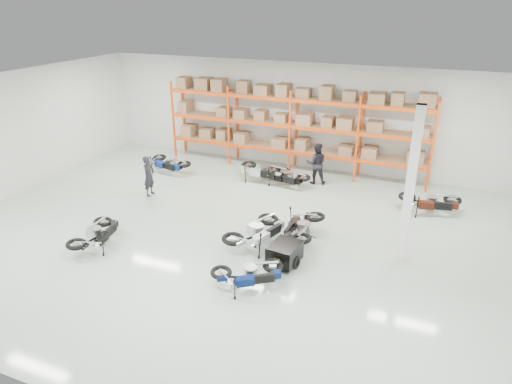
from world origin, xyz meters
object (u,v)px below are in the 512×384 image
at_px(moto_black_far_left, 96,231).
at_px(trailer, 285,253).
at_px(moto_back_a, 168,160).
at_px(person_left, 149,176).
at_px(moto_back_d, 431,198).
at_px(moto_silver_left, 257,228).
at_px(moto_touring_right, 302,223).
at_px(moto_blue_centre, 249,270).
at_px(person_back, 316,163).
at_px(moto_back_b, 263,168).
at_px(moto_back_c, 285,173).

relative_size(moto_black_far_left, trailer, 1.08).
relative_size(moto_black_far_left, moto_back_a, 0.98).
bearing_deg(person_left, moto_back_a, 14.20).
distance_m(trailer, moto_back_d, 6.25).
xyz_separation_m(moto_back_d, person_left, (-9.94, -2.33, 0.21)).
xyz_separation_m(moto_silver_left, moto_touring_right, (1.11, 0.88, -0.04)).
bearing_deg(moto_blue_centre, person_back, -33.22).
relative_size(moto_silver_left, moto_back_d, 1.08).
relative_size(moto_blue_centre, person_back, 0.99).
bearing_deg(person_left, moto_silver_left, -113.43).
distance_m(moto_back_a, moto_back_b, 4.18).
height_order(moto_blue_centre, trailer, moto_blue_centre).
xyz_separation_m(moto_back_a, moto_back_c, (5.14, 0.46, -0.02)).
relative_size(moto_back_d, person_left, 1.19).
relative_size(moto_touring_right, moto_back_d, 1.02).
height_order(moto_back_b, person_left, person_left).
bearing_deg(moto_back_b, moto_black_far_left, 165.35).
height_order(trailer, moto_back_d, moto_back_d).
height_order(moto_blue_centre, moto_silver_left, moto_silver_left).
height_order(moto_touring_right, person_back, person_back).
height_order(moto_back_c, person_back, person_back).
bearing_deg(moto_back_a, moto_black_far_left, -153.55).
bearing_deg(moto_blue_centre, moto_back_d, -68.03).
xyz_separation_m(moto_back_a, person_left, (0.68, -2.35, 0.23)).
xyz_separation_m(moto_back_a, moto_back_b, (4.14, 0.57, 0.04)).
relative_size(moto_blue_centre, trailer, 1.04).
distance_m(moto_back_b, moto_back_d, 6.50).
xyz_separation_m(moto_black_far_left, moto_back_b, (2.70, 6.81, 0.05)).
xyz_separation_m(moto_touring_right, moto_back_d, (3.60, 3.51, -0.01)).
bearing_deg(moto_back_d, moto_black_far_left, 112.41).
distance_m(moto_touring_right, person_left, 6.45).
height_order(moto_back_d, person_back, person_back).
distance_m(moto_touring_right, moto_back_a, 7.86).
height_order(moto_silver_left, moto_back_d, moto_silver_left).
bearing_deg(moto_silver_left, moto_back_c, -63.10).
xyz_separation_m(moto_blue_centre, moto_back_a, (-6.51, 6.47, 0.03)).
relative_size(moto_blue_centre, moto_black_far_left, 0.96).
distance_m(moto_touring_right, moto_back_d, 5.03).
xyz_separation_m(moto_blue_centre, moto_touring_right, (0.51, 2.94, 0.06)).
xyz_separation_m(moto_silver_left, moto_back_a, (-5.91, 4.41, -0.06)).
bearing_deg(trailer, moto_back_c, 115.87).
distance_m(moto_back_b, person_back, 2.15).
relative_size(moto_back_a, person_back, 1.05).
bearing_deg(moto_black_far_left, person_left, -87.94).
distance_m(moto_blue_centre, moto_back_b, 7.43).
bearing_deg(moto_back_c, person_left, 136.90).
relative_size(moto_back_d, person_back, 1.08).
height_order(moto_touring_right, moto_back_c, moto_touring_right).
bearing_deg(moto_back_a, moto_back_b, -68.73).
bearing_deg(person_back, moto_back_c, 15.67).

